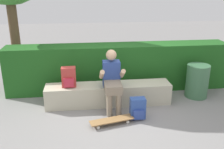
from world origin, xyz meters
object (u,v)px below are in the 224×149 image
Objects in this scene: backpack_on_ground at (138,109)px; trash_bin at (197,81)px; backpack_on_bench at (69,77)px; person_skater at (112,79)px; skateboard_near_person at (112,120)px; bench_main at (108,94)px.

trash_bin reaches higher than backpack_on_ground.
person_skater is at bearing -13.51° from backpack_on_bench.
backpack_on_ground is (0.51, 0.16, 0.12)m from skateboard_near_person.
backpack_on_bench is at bearing 152.61° from backpack_on_ground.
backpack_on_bench reaches higher than trash_bin.
backpack_on_bench is (-0.77, 0.82, 0.55)m from skateboard_near_person.
skateboard_near_person is 2.06× the size of backpack_on_bench.
backpack_on_ground is at bearing -54.36° from bench_main.
bench_main is 0.47m from person_skater.
backpack_on_bench is at bearing -179.32° from bench_main.
skateboard_near_person is at bearing -154.19° from trash_bin.
bench_main is 1.99m from trash_bin.
backpack_on_bench is 1.00× the size of backpack_on_ground.
backpack_on_ground is at bearing 17.94° from skateboard_near_person.
bench_main is at bearing 103.82° from person_skater.
skateboard_near_person is 0.55m from backpack_on_ground.
person_skater is 1.61× the size of trash_bin.
backpack_on_bench is (-0.85, 0.20, -0.01)m from person_skater.
trash_bin reaches higher than bench_main.
backpack_on_ground is (1.27, -0.66, -0.43)m from backpack_on_bench.
person_skater is 0.77m from backpack_on_ground.
person_skater is at bearing -169.70° from trash_bin.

